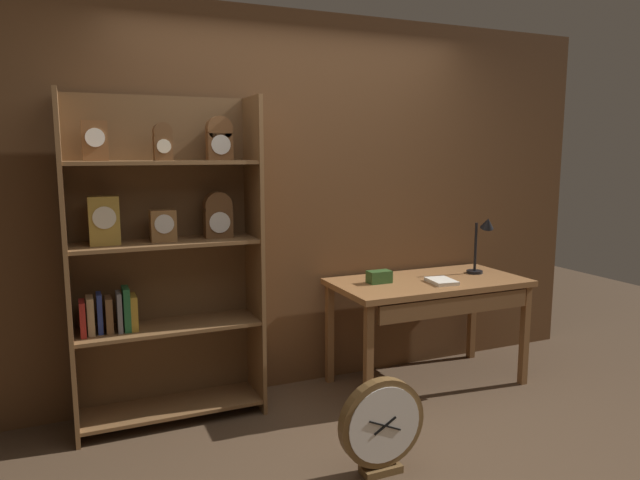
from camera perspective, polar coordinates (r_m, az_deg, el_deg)
ground_plane at (r=3.25m, az=7.63°, el=-22.09°), size 10.00×10.00×0.00m
back_wood_panel at (r=4.05m, az=-2.11°, el=3.59°), size 4.80×0.05×2.60m
bookshelf at (r=3.63m, az=-15.32°, el=-1.79°), size 1.13×0.37×2.00m
workbench at (r=4.15m, az=10.84°, el=-5.08°), size 1.37×0.69×0.77m
desk_lamp at (r=4.41m, az=15.81°, el=0.19°), size 0.19×0.18×0.43m
toolbox_small at (r=4.00m, az=5.87°, el=-3.65°), size 0.16×0.09×0.09m
open_repair_manual at (r=4.07m, az=11.93°, el=-4.01°), size 0.19×0.24×0.02m
round_clock_large at (r=3.14m, az=6.12°, el=-17.78°), size 0.48×0.11×0.52m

